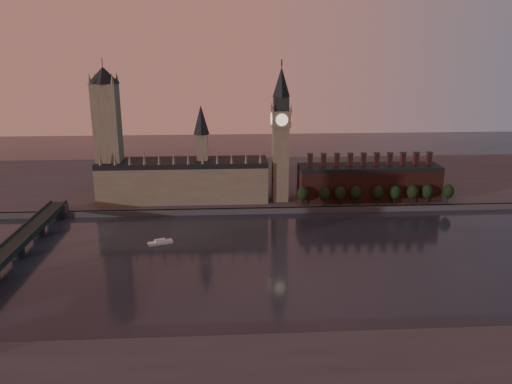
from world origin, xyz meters
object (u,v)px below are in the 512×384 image
(victoria_tower, at_px, (108,131))
(big_ben, at_px, (281,133))
(westminster_bridge, at_px, (2,259))
(river_boat, at_px, (160,242))

(victoria_tower, relative_size, big_ben, 1.01)
(victoria_tower, bearing_deg, westminster_bridge, -106.56)
(victoria_tower, distance_m, big_ben, 130.12)
(victoria_tower, distance_m, river_boat, 110.28)
(river_boat, bearing_deg, westminster_bridge, -179.20)
(victoria_tower, bearing_deg, river_boat, -60.59)
(victoria_tower, bearing_deg, big_ben, -2.20)
(westminster_bridge, bearing_deg, big_ben, 34.33)
(victoria_tower, xyz_separation_m, river_boat, (46.08, -81.76, -57.90))
(victoria_tower, relative_size, westminster_bridge, 0.54)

